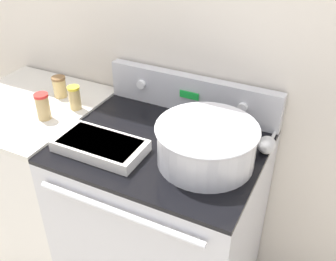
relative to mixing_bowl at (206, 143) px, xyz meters
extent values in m
cube|color=beige|center=(-0.20, 0.39, 0.26)|extent=(8.00, 0.05, 2.50)
cube|color=#BCBCC1|center=(-0.20, 0.03, -0.55)|extent=(0.81, 0.64, 0.89)
cube|color=black|center=(-0.20, 0.03, -0.10)|extent=(0.81, 0.64, 0.02)
cylinder|color=silver|center=(-0.20, -0.31, -0.16)|extent=(0.66, 0.02, 0.02)
cube|color=#BCBCC1|center=(-0.20, 0.33, 0.00)|extent=(0.81, 0.05, 0.17)
cylinder|color=white|center=(-0.44, 0.29, 0.01)|extent=(0.04, 0.02, 0.04)
cylinder|color=white|center=(0.04, 0.29, 0.01)|extent=(0.04, 0.02, 0.04)
cube|color=green|center=(-0.20, 0.30, 0.01)|extent=(0.09, 0.01, 0.03)
cube|color=silver|center=(-0.91, 0.03, -0.55)|extent=(0.62, 0.64, 0.89)
cube|color=silver|center=(-0.91, 0.03, -0.09)|extent=(0.62, 0.64, 0.03)
cylinder|color=silver|center=(0.00, 0.00, -0.01)|extent=(0.36, 0.36, 0.15)
torus|color=silver|center=(0.00, 0.00, 0.06)|extent=(0.38, 0.38, 0.01)
cylinder|color=beige|center=(0.00, 0.00, 0.05)|extent=(0.33, 0.33, 0.02)
cube|color=silver|center=(-0.39, -0.12, -0.06)|extent=(0.35, 0.19, 0.05)
cube|color=#D1BC7A|center=(-0.39, -0.12, -0.05)|extent=(0.31, 0.16, 0.02)
cylinder|color=#B7B7B7|center=(0.19, 0.28, -0.08)|extent=(0.01, 0.24, 0.01)
sphere|color=#B7B7B7|center=(0.19, 0.16, -0.05)|extent=(0.07, 0.07, 0.07)
cylinder|color=tan|center=(-0.67, 0.09, -0.03)|extent=(0.05, 0.05, 0.10)
cylinder|color=yellow|center=(-0.67, 0.09, 0.03)|extent=(0.05, 0.05, 0.01)
cylinder|color=tan|center=(-0.74, -0.04, -0.02)|extent=(0.06, 0.06, 0.11)
cylinder|color=red|center=(-0.74, -0.04, 0.04)|extent=(0.06, 0.06, 0.01)
cylinder|color=tan|center=(-0.81, 0.16, -0.03)|extent=(0.06, 0.06, 0.09)
cylinder|color=brown|center=(-0.81, 0.16, 0.02)|extent=(0.06, 0.06, 0.01)
camera|label=1|loc=(0.40, -1.11, 0.81)|focal=42.00mm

